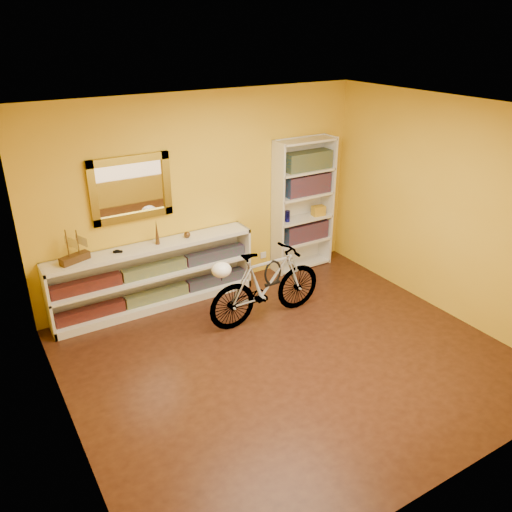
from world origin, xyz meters
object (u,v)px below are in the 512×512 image
bookcase (303,205)px  helmet (221,270)px  console_unit (155,276)px  bicycle (266,285)px

bookcase → helmet: 2.10m
console_unit → helmet: size_ratio=11.29×
console_unit → helmet: (0.44, -0.97, 0.39)m
bookcase → bicycle: (-1.24, -0.99, -0.49)m
console_unit → bookcase: size_ratio=1.37×
console_unit → helmet: 1.14m
bookcase → bicycle: size_ratio=1.21×
console_unit → bicycle: (1.04, -0.97, 0.04)m
bookcase → bicycle: bookcase is taller
bicycle → helmet: bicycle is taller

